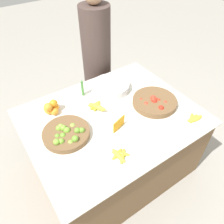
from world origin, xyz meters
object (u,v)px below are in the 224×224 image
object	(u,v)px
lime_bowl	(66,133)
tomato_basket	(155,102)
vendor_person	(97,64)
metal_bowl	(111,86)
price_sign	(119,124)

from	to	relation	value
lime_bowl	tomato_basket	xyz separation A→B (m)	(0.84, -0.10, 0.00)
vendor_person	tomato_basket	bearing A→B (deg)	-86.72
tomato_basket	metal_bowl	xyz separation A→B (m)	(-0.20, 0.41, 0.01)
lime_bowl	vendor_person	xyz separation A→B (m)	(0.78, 0.83, -0.05)
tomato_basket	metal_bowl	distance (m)	0.46
lime_bowl	price_sign	bearing A→B (deg)	-22.95
lime_bowl	price_sign	size ratio (longest dim) A/B	2.70
metal_bowl	vendor_person	xyz separation A→B (m)	(0.15, 0.52, -0.06)
tomato_basket	lime_bowl	bearing A→B (deg)	172.89
price_sign	vendor_person	size ratio (longest dim) A/B	0.09
lime_bowl	tomato_basket	size ratio (longest dim) A/B	0.93
vendor_person	lime_bowl	bearing A→B (deg)	-133.29
metal_bowl	price_sign	xyz separation A→B (m)	(-0.24, -0.47, 0.02)
tomato_basket	vendor_person	xyz separation A→B (m)	(-0.05, 0.93, -0.05)
price_sign	vendor_person	xyz separation A→B (m)	(0.39, 1.00, -0.07)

